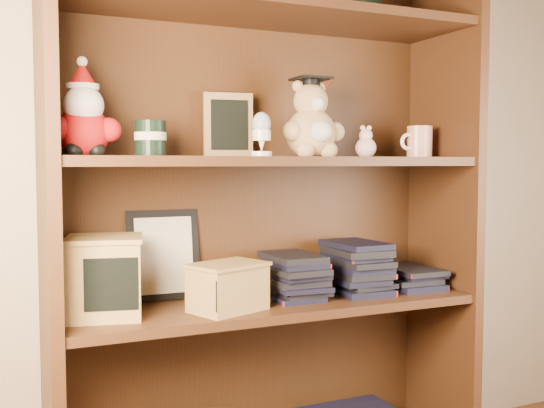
{
  "coord_description": "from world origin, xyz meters",
  "views": [
    {
      "loc": [
        -0.87,
        -0.29,
        0.93
      ],
      "look_at": [
        -0.16,
        1.3,
        0.82
      ],
      "focal_mm": 42.0,
      "sensor_mm": 36.0,
      "label": 1
    }
  ],
  "objects": [
    {
      "name": "teacher_mug",
      "position": [
        0.33,
        1.31,
        1.0
      ],
      "size": [
        0.11,
        0.08,
        0.1
      ],
      "color": "silver",
      "rests_on": "shelf_upper"
    },
    {
      "name": "book_stack_left",
      "position": [
        -0.09,
        1.3,
        0.61
      ],
      "size": [
        0.14,
        0.2,
        0.13
      ],
      "color": "black",
      "rests_on": "shelf_lower"
    },
    {
      "name": "chalkboard_plaque",
      "position": [
        -0.25,
        1.42,
        1.04
      ],
      "size": [
        0.14,
        0.08,
        0.18
      ],
      "color": "#9E7547",
      "rests_on": "shelf_upper"
    },
    {
      "name": "shelf_lower",
      "position": [
        -0.16,
        1.3,
        0.54
      ],
      "size": [
        1.14,
        0.33,
        0.02
      ],
      "color": "#432613",
      "rests_on": "ground"
    },
    {
      "name": "book_stack_right",
      "position": [
        0.31,
        1.3,
        0.58
      ],
      "size": [
        0.14,
        0.2,
        0.06
      ],
      "color": "black",
      "rests_on": "shelf_lower"
    },
    {
      "name": "treats_box",
      "position": [
        -0.62,
        1.3,
        0.65
      ],
      "size": [
        0.22,
        0.22,
        0.2
      ],
      "color": "tan",
      "rests_on": "shelf_lower"
    },
    {
      "name": "bookcase",
      "position": [
        -0.16,
        1.36,
        0.78
      ],
      "size": [
        1.2,
        0.35,
        1.6
      ],
      "color": "#432613",
      "rests_on": "ground"
    },
    {
      "name": "santa_plush",
      "position": [
        -0.66,
        1.3,
        1.04
      ],
      "size": [
        0.18,
        0.13,
        0.25
      ],
      "color": "#A50F0F",
      "rests_on": "shelf_upper"
    },
    {
      "name": "shelf_upper",
      "position": [
        -0.16,
        1.3,
        0.94
      ],
      "size": [
        1.14,
        0.33,
        0.02
      ],
      "color": "#432613",
      "rests_on": "ground"
    },
    {
      "name": "pink_figurine",
      "position": [
        0.14,
        1.3,
        0.99
      ],
      "size": [
        0.06,
        0.06,
        0.1
      ],
      "color": "beige",
      "rests_on": "shelf_upper"
    },
    {
      "name": "book_stack_mid",
      "position": [
        0.12,
        1.3,
        0.62
      ],
      "size": [
        0.14,
        0.2,
        0.14
      ],
      "color": "black",
      "rests_on": "shelf_lower"
    },
    {
      "name": "pencils_box",
      "position": [
        -0.32,
        1.24,
        0.61
      ],
      "size": [
        0.23,
        0.2,
        0.13
      ],
      "color": "tan",
      "rests_on": "shelf_lower"
    },
    {
      "name": "egg_cup",
      "position": [
        -0.22,
        1.23,
        1.01
      ],
      "size": [
        0.05,
        0.05,
        0.12
      ],
      "color": "white",
      "rests_on": "shelf_upper"
    },
    {
      "name": "certificate_frame",
      "position": [
        -0.43,
        1.44,
        0.68
      ],
      "size": [
        0.2,
        0.05,
        0.25
      ],
      "color": "black",
      "rests_on": "shelf_lower"
    },
    {
      "name": "teachers_tin",
      "position": [
        -0.5,
        1.3,
        1.0
      ],
      "size": [
        0.08,
        0.08,
        0.09
      ],
      "color": "black",
      "rests_on": "shelf_upper"
    },
    {
      "name": "grad_teddy_bear",
      "position": [
        -0.04,
        1.3,
        1.04
      ],
      "size": [
        0.19,
        0.16,
        0.23
      ],
      "color": "tan",
      "rests_on": "shelf_upper"
    }
  ]
}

